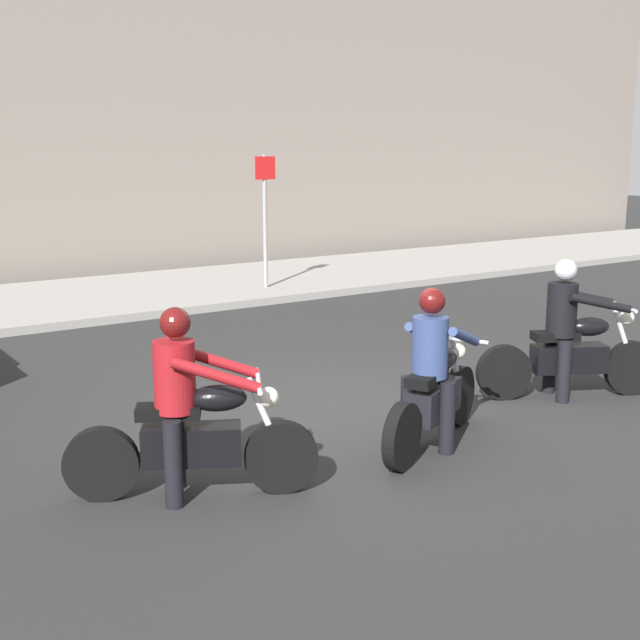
% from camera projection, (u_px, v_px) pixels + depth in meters
% --- Properties ---
extents(ground_plane, '(80.00, 80.00, 0.00)m').
position_uv_depth(ground_plane, '(341.00, 409.00, 9.22)').
color(ground_plane, '#262626').
extents(sidewalk_slab, '(40.00, 4.40, 0.14)m').
position_uv_depth(sidewalk_slab, '(93.00, 298.00, 15.67)').
color(sidewalk_slab, gray).
rests_on(sidewalk_slab, ground_plane).
extents(motorcycle_with_rider_black_leather, '(2.00, 1.14, 1.62)m').
position_uv_depth(motorcycle_with_rider_black_leather, '(569.00, 342.00, 9.54)').
color(motorcycle_with_rider_black_leather, black).
rests_on(motorcycle_with_rider_black_leather, ground_plane).
extents(motorcycle_with_rider_crimson, '(1.90, 1.13, 1.60)m').
position_uv_depth(motorcycle_with_rider_crimson, '(189.00, 421.00, 6.78)').
color(motorcycle_with_rider_crimson, black).
rests_on(motorcycle_with_rider_crimson, ground_plane).
extents(motorcycle_with_rider_denim_blue, '(1.92, 1.07, 1.57)m').
position_uv_depth(motorcycle_with_rider_denim_blue, '(433.00, 382.00, 7.95)').
color(motorcycle_with_rider_denim_blue, black).
rests_on(motorcycle_with_rider_denim_blue, ground_plane).
extents(street_sign_post, '(0.44, 0.08, 2.58)m').
position_uv_depth(street_sign_post, '(265.00, 208.00, 16.13)').
color(street_sign_post, gray).
rests_on(street_sign_post, sidewalk_slab).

